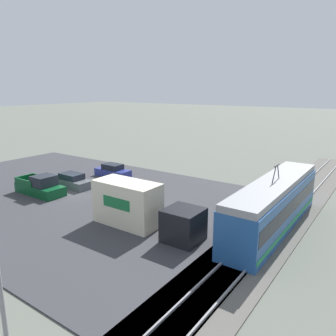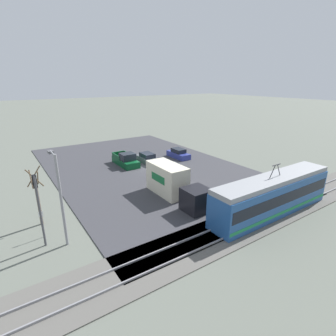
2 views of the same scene
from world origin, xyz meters
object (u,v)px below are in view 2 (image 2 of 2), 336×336
Objects in this scene: light_rail_tram at (272,195)px; sedan_car_0 at (147,158)px; sedan_car_1 at (178,154)px; street_tree at (38,199)px; street_lamp_near_crossing at (60,193)px; no_parking_sign at (42,222)px; traffic_light_pole at (38,202)px; pickup_truck at (126,160)px; box_truck at (173,183)px.

light_rail_tram is 3.05× the size of sedan_car_0.
sedan_car_0 is 5.38m from sedan_car_1.
sedan_car_1 is at bearing -155.53° from street_tree.
street_lamp_near_crossing is 3.18× the size of no_parking_sign.
street_lamp_near_crossing is at bearing 155.58° from traffic_light_pole.
pickup_truck is 0.75× the size of street_lamp_near_crossing.
street_lamp_near_crossing is 3.55m from no_parking_sign.
no_parking_sign is at bearing -55.66° from street_lamp_near_crossing.
box_truck is (5.47, -7.84, -0.22)m from light_rail_tram.
box_truck is 12.75m from sedan_car_0.
street_tree is at bearing -28.33° from light_rail_tram.
street_lamp_near_crossing is at bearing -136.56° from sedan_car_0.
no_parking_sign is at bearing -142.63° from sedan_car_0.
pickup_truck is 8.66m from sedan_car_1.
traffic_light_pole is at bearing -140.30° from sedan_car_0.
street_lamp_near_crossing is (16.89, -5.64, 2.33)m from light_rail_tram.
box_truck reaches higher than sedan_car_1.
box_truck is 14.82m from sedan_car_1.
box_truck is 2.00× the size of sedan_car_1.
no_parking_sign reaches higher than sedan_car_0.
box_truck is 13.04m from traffic_light_pole.
box_truck is 11.90m from street_lamp_near_crossing.
no_parking_sign is at bearing -96.34° from traffic_light_pole.
sedan_car_1 is (-5.36, 0.50, 0.01)m from sedan_car_0.
traffic_light_pole is at bearing -24.42° from street_lamp_near_crossing.
light_rail_tram is 2.45× the size of traffic_light_pole.
box_truck reaches higher than pickup_truck.
traffic_light_pole reaches higher than box_truck.
pickup_truck is 18.57m from no_parking_sign.
no_parking_sign is (16.40, 12.53, 0.69)m from sedan_car_0.
box_truck is 12.64m from street_tree.
light_rail_tram is at bearing 161.06° from traffic_light_pole.
street_tree is 0.73× the size of street_lamp_near_crossing.
street_lamp_near_crossing reaches higher than box_truck.
street_tree is (12.48, -1.84, 0.76)m from box_truck.
sedan_car_0 is 0.87× the size of street_tree.
street_lamp_near_crossing is (11.92, 14.91, 3.33)m from pickup_truck.
sedan_car_1 is 1.94× the size of no_parking_sign.
pickup_truck is at bearing -140.06° from street_tree.
no_parking_sign is (0.18, 2.21, -0.98)m from street_tree.
no_parking_sign is at bearing 1.69° from box_truck.
pickup_truck is 0.95× the size of traffic_light_pole.
traffic_light_pole is (12.79, 1.57, 2.01)m from box_truck.
pickup_truck reaches higher than sedan_car_1.
pickup_truck reaches higher than sedan_car_0.
traffic_light_pole is at bearing 84.74° from street_tree.
pickup_truck is 3.29m from sedan_car_0.
sedan_car_1 reaches higher than sedan_car_0.
sedan_car_1 is 0.61× the size of street_lamp_near_crossing.
pickup_truck is at bearing -132.96° from traffic_light_pole.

